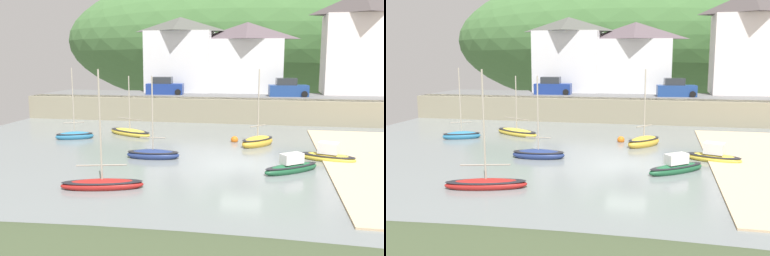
# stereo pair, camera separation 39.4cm
# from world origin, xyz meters

# --- Properties ---
(ground) EXTENTS (48.00, 41.00, 0.61)m
(ground) POSITION_xyz_m (1.40, -9.56, 0.16)
(ground) COLOR slate
(quay_seawall) EXTENTS (48.00, 9.40, 2.40)m
(quay_seawall) POSITION_xyz_m (0.00, 17.50, 1.36)
(quay_seawall) COLOR gray
(quay_seawall) RESTS_ON ground
(hillside_backdrop) EXTENTS (80.00, 44.00, 27.03)m
(hillside_backdrop) POSITION_xyz_m (2.69, 55.20, 9.46)
(hillside_backdrop) COLOR #437039
(hillside_backdrop) RESTS_ON ground
(waterfront_building_left) EXTENTS (8.06, 5.94, 8.85)m
(waterfront_building_left) POSITION_xyz_m (-9.20, 25.20, 6.89)
(waterfront_building_left) COLOR silver
(waterfront_building_left) RESTS_ON ground
(waterfront_building_centre) EXTENTS (8.72, 4.89, 8.15)m
(waterfront_building_centre) POSITION_xyz_m (-1.19, 25.20, 6.55)
(waterfront_building_centre) COLOR white
(waterfront_building_centre) RESTS_ON ground
(waterfront_building_right) EXTENTS (8.28, 5.88, 11.38)m
(waterfront_building_right) POSITION_xyz_m (11.45, 25.20, 8.18)
(waterfront_building_right) COLOR white
(waterfront_building_right) RESTS_ON ground
(church_with_spire) EXTENTS (3.00, 3.00, 14.90)m
(church_with_spire) POSITION_xyz_m (12.60, 29.20, 10.07)
(church_with_spire) COLOR gray
(church_with_spire) RESTS_ON ground
(motorboat_with_cabin) EXTENTS (3.21, 2.18, 5.91)m
(motorboat_with_cabin) POSITION_xyz_m (-13.95, 5.96, 0.28)
(motorboat_with_cabin) COLOR teal
(motorboat_with_cabin) RESTS_ON ground
(sailboat_far_left) EXTENTS (3.56, 3.11, 1.26)m
(sailboat_far_left) POSITION_xyz_m (2.94, -1.06, 0.31)
(sailboat_far_left) COLOR #1E5835
(sailboat_far_left) RESTS_ON ground
(sailboat_nearest_shore) EXTENTS (2.97, 3.22, 5.92)m
(sailboat_nearest_shore) POSITION_xyz_m (0.79, 5.90, 0.32)
(sailboat_nearest_shore) COLOR gold
(sailboat_nearest_shore) RESTS_ON ground
(sailboat_tall_mast) EXTENTS (3.58, 1.54, 5.56)m
(sailboat_tall_mast) POSITION_xyz_m (-5.88, 0.79, 0.26)
(sailboat_tall_mast) COLOR navy
(sailboat_tall_mast) RESTS_ON ground
(fishing_boat_green) EXTENTS (4.65, 3.32, 5.17)m
(fishing_boat_green) POSITION_xyz_m (-10.05, 8.35, 0.24)
(fishing_boat_green) COLOR gold
(fishing_boat_green) RESTS_ON ground
(rowboat_small_beached) EXTENTS (4.33, 2.09, 6.15)m
(rowboat_small_beached) POSITION_xyz_m (-6.65, -5.92, 0.24)
(rowboat_small_beached) COLOR maroon
(rowboat_small_beached) RESTS_ON ground
(sailboat_blue_trim) EXTENTS (3.70, 2.30, 1.33)m
(sailboat_blue_trim) POSITION_xyz_m (5.39, 2.20, 0.32)
(sailboat_blue_trim) COLOR gold
(sailboat_blue_trim) RESTS_ON ground
(parked_car_near_slipway) EXTENTS (4.22, 2.01, 1.95)m
(parked_car_near_slipway) POSITION_xyz_m (-10.11, 20.70, 3.20)
(parked_car_near_slipway) COLOR navy
(parked_car_near_slipway) RESTS_ON ground
(parked_car_by_wall) EXTENTS (4.26, 2.14, 1.95)m
(parked_car_by_wall) POSITION_xyz_m (3.47, 20.70, 3.20)
(parked_car_by_wall) COLOR navy
(parked_car_by_wall) RESTS_ON ground
(mooring_buoy) EXTENTS (0.57, 0.57, 0.57)m
(mooring_buoy) POSITION_xyz_m (-1.03, 7.06, 0.17)
(mooring_buoy) COLOR orange
(mooring_buoy) RESTS_ON ground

